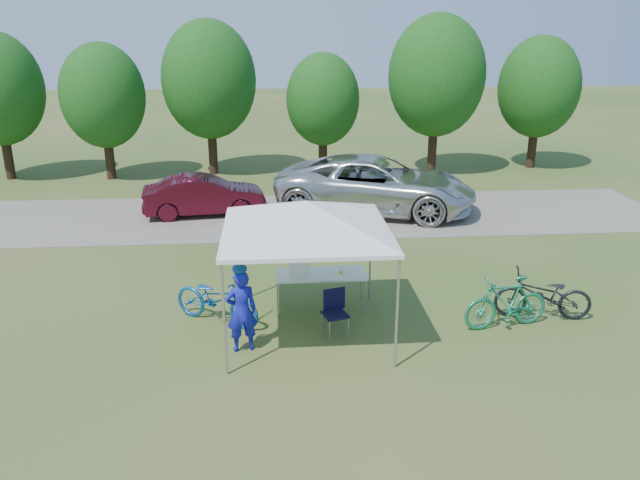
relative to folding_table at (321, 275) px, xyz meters
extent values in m
plane|color=#2D5119|center=(-0.38, -1.11, -0.75)|extent=(100.00, 100.00, 0.00)
cube|color=gray|center=(-0.38, 6.89, -0.74)|extent=(24.00, 5.00, 0.02)
cylinder|color=#A5A5AA|center=(-1.88, -2.61, 0.30)|extent=(0.05, 0.05, 2.10)
cylinder|color=#A5A5AA|center=(1.12, -2.61, 0.30)|extent=(0.05, 0.05, 2.10)
cylinder|color=#A5A5AA|center=(-1.88, 0.39, 0.30)|extent=(0.05, 0.05, 2.10)
cylinder|color=#A5A5AA|center=(1.12, 0.39, 0.30)|extent=(0.05, 0.05, 2.10)
cube|color=white|center=(-0.38, -1.11, 1.39)|extent=(3.15, 3.15, 0.08)
pyramid|color=white|center=(-0.38, -1.11, 1.98)|extent=(4.53, 4.53, 0.55)
cylinder|color=#382314|center=(-11.38, 12.89, 0.19)|extent=(0.36, 0.36, 1.89)
cylinder|color=#382314|center=(-7.38, 12.59, 0.12)|extent=(0.36, 0.36, 1.75)
ellipsoid|color=#144711|center=(-7.38, 12.59, 2.50)|extent=(3.20, 3.20, 4.00)
cylinder|color=#382314|center=(-3.38, 13.19, 0.26)|extent=(0.36, 0.36, 2.03)
ellipsoid|color=#144711|center=(-3.38, 13.19, 3.02)|extent=(3.71, 3.71, 4.64)
cylinder|color=#382314|center=(1.12, 12.99, 0.05)|extent=(0.36, 0.36, 1.61)
ellipsoid|color=#144711|center=(1.12, 12.99, 2.24)|extent=(2.94, 2.94, 3.68)
cylinder|color=#382314|center=(5.62, 12.69, 0.30)|extent=(0.36, 0.36, 2.10)
ellipsoid|color=#144711|center=(5.62, 12.69, 3.15)|extent=(3.84, 3.84, 4.80)
cylinder|color=#382314|center=(10.12, 13.29, 0.16)|extent=(0.36, 0.36, 1.82)
ellipsoid|color=#144711|center=(10.12, 13.29, 2.63)|extent=(3.33, 3.33, 4.16)
cube|color=white|center=(0.00, 0.00, 0.02)|extent=(1.94, 0.81, 0.04)
cylinder|color=#A5A5AA|center=(-0.91, -0.34, -0.38)|extent=(0.04, 0.04, 0.75)
cylinder|color=#A5A5AA|center=(0.91, -0.34, -0.38)|extent=(0.04, 0.04, 0.75)
cylinder|color=#A5A5AA|center=(-0.91, 0.34, -0.38)|extent=(0.04, 0.04, 0.75)
cylinder|color=#A5A5AA|center=(0.91, 0.34, -0.38)|extent=(0.04, 0.04, 0.75)
cube|color=black|center=(0.18, -1.26, -0.33)|extent=(0.57, 0.57, 0.04)
cube|color=black|center=(0.18, -1.04, -0.09)|extent=(0.45, 0.17, 0.45)
cylinder|color=#A5A5AA|center=(-0.02, -1.46, -0.55)|extent=(0.02, 0.02, 0.40)
cylinder|color=#A5A5AA|center=(0.38, -1.46, -0.55)|extent=(0.02, 0.02, 0.40)
cylinder|color=#A5A5AA|center=(-0.02, -1.06, -0.55)|extent=(0.02, 0.02, 0.40)
cylinder|color=#A5A5AA|center=(0.38, -1.06, -0.55)|extent=(0.02, 0.02, 0.40)
cube|color=white|center=(-0.48, 0.00, 0.18)|extent=(0.41, 0.28, 0.28)
cube|color=white|center=(-0.48, 0.00, 0.34)|extent=(0.43, 0.29, 0.04)
cylinder|color=gold|center=(0.42, -0.05, 0.07)|extent=(0.08, 0.08, 0.06)
imported|color=#151BAE|center=(-1.63, -1.75, 0.06)|extent=(0.66, 0.51, 1.62)
imported|color=#115498|center=(-2.19, -0.55, -0.23)|extent=(2.07, 1.62, 1.05)
imported|color=#1C8257|center=(3.65, -1.23, -0.21)|extent=(1.88, 0.81, 1.09)
imported|color=black|center=(4.57, -0.89, -0.23)|extent=(2.07, 1.06, 1.04)
imported|color=silver|center=(2.37, 7.19, 0.16)|extent=(7.02, 4.77, 1.78)
imported|color=#450B18|center=(-3.17, 7.24, -0.10)|extent=(3.99, 1.82, 1.27)
camera|label=1|loc=(-1.00, -12.34, 5.11)|focal=35.00mm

